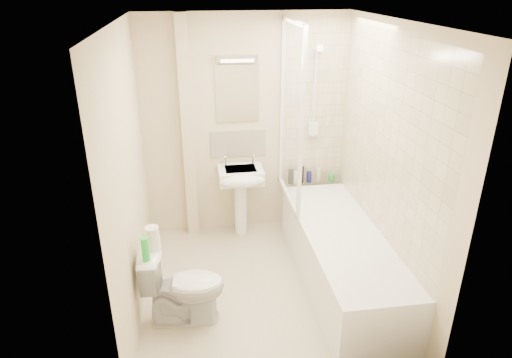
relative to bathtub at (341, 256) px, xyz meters
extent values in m
plane|color=beige|center=(-0.75, -0.01, -0.29)|extent=(2.50, 2.50, 0.00)
cube|color=beige|center=(-0.75, 1.24, 0.91)|extent=(2.20, 0.02, 2.40)
cube|color=beige|center=(-1.85, -0.01, 0.91)|extent=(0.02, 2.50, 2.40)
cube|color=beige|center=(0.35, -0.01, 0.91)|extent=(0.02, 2.50, 2.40)
cube|color=white|center=(-0.75, -0.01, 2.11)|extent=(2.20, 2.50, 0.02)
cube|color=beige|center=(0.00, 1.23, 1.14)|extent=(0.70, 0.01, 1.75)
cube|color=beige|center=(0.34, 0.00, 1.14)|extent=(0.01, 2.10, 1.75)
cube|color=beige|center=(-1.37, 1.18, 0.91)|extent=(0.12, 0.12, 2.40)
cube|color=beige|center=(-0.83, 1.23, 0.74)|extent=(0.60, 0.02, 0.30)
cube|color=white|center=(-0.83, 1.23, 1.29)|extent=(0.46, 0.01, 0.60)
cube|color=silver|center=(-0.83, 1.20, 1.66)|extent=(0.42, 0.07, 0.07)
cube|color=white|center=(0.00, 0.00, -0.01)|extent=(0.70, 2.10, 0.55)
cube|color=white|center=(0.00, 0.00, 0.21)|extent=(0.56, 1.96, 0.05)
cube|color=white|center=(-0.35, 0.79, 1.16)|extent=(0.01, 0.90, 1.80)
cube|color=white|center=(-0.35, 1.22, 1.16)|extent=(0.04, 0.04, 1.80)
cube|color=white|center=(-0.35, 0.34, 1.16)|extent=(0.04, 0.04, 1.80)
cube|color=white|center=(-0.35, 0.79, 2.04)|extent=(0.04, 0.90, 0.04)
cube|color=white|center=(-0.35, 0.79, 0.28)|extent=(0.04, 0.90, 0.03)
cylinder|color=white|center=(0.00, 1.20, 1.26)|extent=(0.02, 0.02, 0.90)
cylinder|color=white|center=(0.00, 1.20, 0.81)|extent=(0.05, 0.05, 0.02)
cylinder|color=white|center=(0.00, 1.20, 1.71)|extent=(0.05, 0.05, 0.02)
cylinder|color=white|center=(0.00, 1.14, 1.74)|extent=(0.08, 0.11, 0.11)
cube|color=white|center=(0.00, 1.20, 0.88)|extent=(0.10, 0.05, 0.14)
cylinder|color=white|center=(-0.02, 1.18, 1.31)|extent=(0.01, 0.13, 0.84)
cylinder|color=white|center=(-0.83, 1.07, 0.03)|extent=(0.14, 0.14, 0.64)
cube|color=white|center=(-0.83, 1.04, 0.45)|extent=(0.48, 0.37, 0.15)
ellipsoid|color=white|center=(-0.83, 0.87, 0.45)|extent=(0.48, 0.20, 0.15)
cube|color=silver|center=(-0.83, 1.04, 0.50)|extent=(0.33, 0.24, 0.04)
cylinder|color=white|center=(-0.99, 1.15, 0.57)|extent=(0.03, 0.03, 0.10)
cylinder|color=white|center=(-0.67, 1.15, 0.57)|extent=(0.03, 0.03, 0.10)
sphere|color=white|center=(-0.99, 1.15, 0.62)|extent=(0.04, 0.04, 0.04)
sphere|color=white|center=(-0.67, 1.15, 0.62)|extent=(0.04, 0.04, 0.04)
cylinder|color=black|center=(-0.24, 1.15, 0.34)|extent=(0.06, 0.06, 0.16)
cylinder|color=white|center=(-0.19, 1.15, 0.33)|extent=(0.05, 0.05, 0.14)
cylinder|color=black|center=(-0.13, 1.15, 0.36)|extent=(0.06, 0.06, 0.19)
cylinder|color=navy|center=(-0.03, 1.15, 0.33)|extent=(0.06, 0.06, 0.13)
cylinder|color=beige|center=(0.08, 1.15, 0.34)|extent=(0.06, 0.06, 0.16)
cylinder|color=green|center=(0.23, 1.15, 0.30)|extent=(0.07, 0.07, 0.08)
imported|color=white|center=(-1.47, -0.31, 0.05)|extent=(0.47, 0.72, 0.68)
cylinder|color=white|center=(-1.69, -0.24, 0.45)|extent=(0.12, 0.12, 0.11)
cylinder|color=white|center=(-1.69, -0.25, 0.55)|extent=(0.11, 0.11, 0.10)
cylinder|color=green|center=(-1.73, -0.40, 0.49)|extent=(0.06, 0.06, 0.20)
camera|label=1|loc=(-1.33, -3.48, 2.41)|focal=32.00mm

